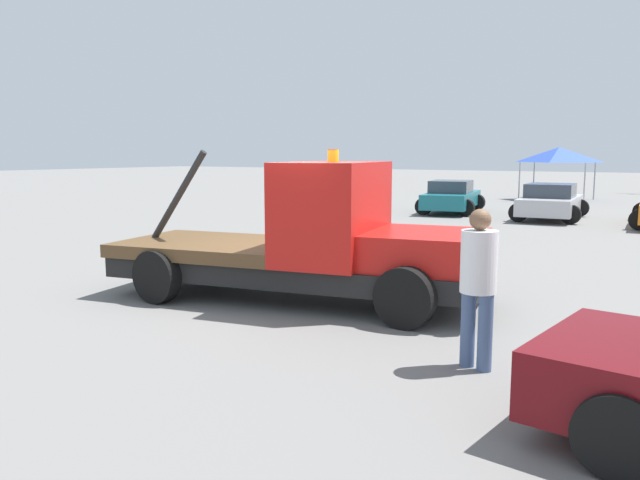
# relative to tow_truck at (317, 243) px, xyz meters

# --- Properties ---
(ground_plane) EXTENTS (160.00, 160.00, 0.00)m
(ground_plane) POSITION_rel_tow_truck_xyz_m (-0.39, -0.07, -0.98)
(ground_plane) COLOR slate
(tow_truck) EXTENTS (6.59, 3.23, 2.51)m
(tow_truck) POSITION_rel_tow_truck_xyz_m (0.00, 0.00, 0.00)
(tow_truck) COLOR black
(tow_truck) RESTS_ON ground
(person_near_truck) EXTENTS (0.41, 0.41, 1.84)m
(person_near_truck) POSITION_rel_tow_truck_xyz_m (3.29, -1.82, 0.09)
(person_near_truck) COLOR #475B84
(person_near_truck) RESTS_ON ground
(parked_car_teal) EXTENTS (2.84, 4.72, 1.34)m
(parked_car_teal) POSITION_rel_tow_truck_xyz_m (-3.61, 16.33, -0.33)
(parked_car_teal) COLOR #196670
(parked_car_teal) RESTS_ON ground
(parked_car_silver) EXTENTS (2.64, 4.53, 1.34)m
(parked_car_silver) POSITION_rel_tow_truck_xyz_m (0.49, 15.68, -0.33)
(parked_car_silver) COLOR #B7B7BC
(parked_car_silver) RESTS_ON ground
(canopy_tent_blue) EXTENTS (3.22, 3.22, 2.77)m
(canopy_tent_blue) POSITION_rel_tow_truck_xyz_m (-1.27, 25.80, 1.40)
(canopy_tent_blue) COLOR #9E9EA3
(canopy_tent_blue) RESTS_ON ground
(traffic_cone) EXTENTS (0.40, 0.40, 0.55)m
(traffic_cone) POSITION_rel_tow_truck_xyz_m (-1.26, 4.44, -0.72)
(traffic_cone) COLOR black
(traffic_cone) RESTS_ON ground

